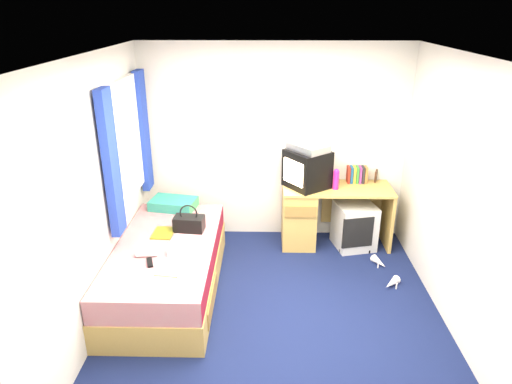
{
  "coord_description": "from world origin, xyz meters",
  "views": [
    {
      "loc": [
        -0.09,
        -3.66,
        2.76
      ],
      "look_at": [
        -0.2,
        0.7,
        0.98
      ],
      "focal_mm": 32.0,
      "sensor_mm": 36.0,
      "label": 1
    }
  ],
  "objects_px": {
    "storage_cube": "(354,226)",
    "picture_frame": "(376,176)",
    "pillow": "(174,204)",
    "magazine": "(163,233)",
    "vcr": "(308,147)",
    "handbag": "(189,223)",
    "towel": "(187,246)",
    "aerosol_can": "(330,180)",
    "white_heels": "(385,272)",
    "crt_tv": "(307,169)",
    "water_bottle": "(147,253)",
    "pink_water_bottle": "(336,180)",
    "desk": "(313,213)",
    "colour_swatch_fan": "(167,274)",
    "bed": "(168,267)",
    "remote_control": "(150,263)"
  },
  "relations": [
    {
      "from": "storage_cube",
      "to": "picture_frame",
      "type": "bearing_deg",
      "value": 33.52
    },
    {
      "from": "pillow",
      "to": "magazine",
      "type": "relative_size",
      "value": 1.85
    },
    {
      "from": "storage_cube",
      "to": "vcr",
      "type": "distance_m",
      "value": 1.13
    },
    {
      "from": "handbag",
      "to": "towel",
      "type": "xyz_separation_m",
      "value": [
        0.05,
        -0.45,
        -0.03
      ]
    },
    {
      "from": "pillow",
      "to": "towel",
      "type": "relative_size",
      "value": 1.62
    },
    {
      "from": "aerosol_can",
      "to": "white_heels",
      "type": "height_order",
      "value": "aerosol_can"
    },
    {
      "from": "crt_tv",
      "to": "water_bottle",
      "type": "height_order",
      "value": "crt_tv"
    },
    {
      "from": "pink_water_bottle",
      "to": "desk",
      "type": "bearing_deg",
      "value": 164.46
    },
    {
      "from": "desk",
      "to": "aerosol_can",
      "type": "distance_m",
      "value": 0.47
    },
    {
      "from": "storage_cube",
      "to": "handbag",
      "type": "xyz_separation_m",
      "value": [
        -1.89,
        -0.68,
        0.35
      ]
    },
    {
      "from": "magazine",
      "to": "colour_swatch_fan",
      "type": "bearing_deg",
      "value": -75.89
    },
    {
      "from": "crt_tv",
      "to": "water_bottle",
      "type": "bearing_deg",
      "value": -86.99
    },
    {
      "from": "bed",
      "to": "remote_control",
      "type": "xyz_separation_m",
      "value": [
        -0.07,
        -0.38,
        0.28
      ]
    },
    {
      "from": "storage_cube",
      "to": "colour_swatch_fan",
      "type": "xyz_separation_m",
      "value": [
        -1.96,
        -1.56,
        0.27
      ]
    },
    {
      "from": "pink_water_bottle",
      "to": "aerosol_can",
      "type": "bearing_deg",
      "value": 127.41
    },
    {
      "from": "pillow",
      "to": "pink_water_bottle",
      "type": "xyz_separation_m",
      "value": [
        1.91,
        0.13,
        0.26
      ]
    },
    {
      "from": "aerosol_can",
      "to": "handbag",
      "type": "relative_size",
      "value": 0.52
    },
    {
      "from": "desk",
      "to": "magazine",
      "type": "bearing_deg",
      "value": -152.82
    },
    {
      "from": "bed",
      "to": "picture_frame",
      "type": "relative_size",
      "value": 14.29
    },
    {
      "from": "picture_frame",
      "to": "magazine",
      "type": "distance_m",
      "value": 2.66
    },
    {
      "from": "pink_water_bottle",
      "to": "white_heels",
      "type": "distance_m",
      "value": 1.18
    },
    {
      "from": "aerosol_can",
      "to": "white_heels",
      "type": "xyz_separation_m",
      "value": [
        0.56,
        -0.76,
        -0.8
      ]
    },
    {
      "from": "magazine",
      "to": "water_bottle",
      "type": "xyz_separation_m",
      "value": [
        -0.06,
        -0.47,
        0.03
      ]
    },
    {
      "from": "water_bottle",
      "to": "crt_tv",
      "type": "bearing_deg",
      "value": 39.31
    },
    {
      "from": "pillow",
      "to": "vcr",
      "type": "xyz_separation_m",
      "value": [
        1.57,
        0.2,
        0.64
      ]
    },
    {
      "from": "white_heels",
      "to": "towel",
      "type": "bearing_deg",
      "value": -167.57
    },
    {
      "from": "aerosol_can",
      "to": "pillow",
      "type": "bearing_deg",
      "value": -173.53
    },
    {
      "from": "handbag",
      "to": "magazine",
      "type": "xyz_separation_m",
      "value": [
        -0.26,
        -0.09,
        -0.08
      ]
    },
    {
      "from": "pillow",
      "to": "handbag",
      "type": "distance_m",
      "value": 0.63
    },
    {
      "from": "crt_tv",
      "to": "vcr",
      "type": "relative_size",
      "value": 1.4
    },
    {
      "from": "pink_water_bottle",
      "to": "remote_control",
      "type": "height_order",
      "value": "pink_water_bottle"
    },
    {
      "from": "crt_tv",
      "to": "white_heels",
      "type": "relative_size",
      "value": 0.93
    },
    {
      "from": "desk",
      "to": "water_bottle",
      "type": "height_order",
      "value": "desk"
    },
    {
      "from": "picture_frame",
      "to": "white_heels",
      "type": "relative_size",
      "value": 0.21
    },
    {
      "from": "pillow",
      "to": "storage_cube",
      "type": "height_order",
      "value": "pillow"
    },
    {
      "from": "desk",
      "to": "colour_swatch_fan",
      "type": "height_order",
      "value": "desk"
    },
    {
      "from": "bed",
      "to": "picture_frame",
      "type": "bearing_deg",
      "value": 28.33
    },
    {
      "from": "pillow",
      "to": "handbag",
      "type": "relative_size",
      "value": 1.57
    },
    {
      "from": "pillow",
      "to": "white_heels",
      "type": "distance_m",
      "value": 2.53
    },
    {
      "from": "storage_cube",
      "to": "magazine",
      "type": "xyz_separation_m",
      "value": [
        -2.16,
        -0.77,
        0.27
      ]
    },
    {
      "from": "bed",
      "to": "aerosol_can",
      "type": "distance_m",
      "value": 2.15
    },
    {
      "from": "picture_frame",
      "to": "water_bottle",
      "type": "relative_size",
      "value": 0.7
    },
    {
      "from": "bed",
      "to": "magazine",
      "type": "height_order",
      "value": "magazine"
    },
    {
      "from": "bed",
      "to": "handbag",
      "type": "bearing_deg",
      "value": 57.81
    },
    {
      "from": "crt_tv",
      "to": "desk",
      "type": "bearing_deg",
      "value": 53.02
    },
    {
      "from": "pink_water_bottle",
      "to": "water_bottle",
      "type": "height_order",
      "value": "pink_water_bottle"
    },
    {
      "from": "desk",
      "to": "handbag",
      "type": "distance_m",
      "value": 1.6
    },
    {
      "from": "handbag",
      "to": "pillow",
      "type": "bearing_deg",
      "value": 121.51
    },
    {
      "from": "pink_water_bottle",
      "to": "remote_control",
      "type": "xyz_separation_m",
      "value": [
        -1.89,
        -1.38,
        -0.31
      ]
    },
    {
      "from": "picture_frame",
      "to": "aerosol_can",
      "type": "relative_size",
      "value": 0.81
    }
  ]
}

